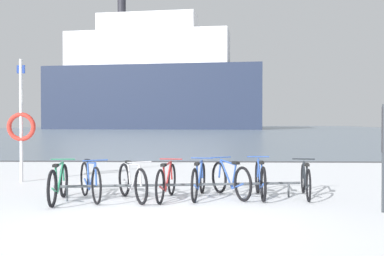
{
  "coord_description": "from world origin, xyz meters",
  "views": [
    {
      "loc": [
        0.74,
        -6.27,
        1.52
      ],
      "look_at": [
        0.45,
        4.0,
        1.35
      ],
      "focal_mm": 41.3,
      "sensor_mm": 36.0,
      "label": 1
    }
  ],
  "objects_px": {
    "bicycle_0": "(58,183)",
    "bicycle_4": "(199,180)",
    "bicycle_2": "(132,182)",
    "bicycle_7": "(306,180)",
    "bicycle_1": "(90,181)",
    "bicycle_5": "(230,180)",
    "bicycle_3": "(166,182)",
    "bicycle_6": "(260,180)",
    "rescue_post": "(21,124)",
    "ferry_ship": "(151,81)"
  },
  "relations": [
    {
      "from": "bicycle_0",
      "to": "bicycle_4",
      "type": "height_order",
      "value": "bicycle_0"
    },
    {
      "from": "bicycle_2",
      "to": "bicycle_7",
      "type": "xyz_separation_m",
      "value": [
        3.39,
        0.42,
        -0.02
      ]
    },
    {
      "from": "bicycle_1",
      "to": "bicycle_4",
      "type": "relative_size",
      "value": 0.91
    },
    {
      "from": "bicycle_0",
      "to": "bicycle_5",
      "type": "bearing_deg",
      "value": 11.02
    },
    {
      "from": "bicycle_2",
      "to": "bicycle_3",
      "type": "height_order",
      "value": "bicycle_2"
    },
    {
      "from": "bicycle_5",
      "to": "bicycle_6",
      "type": "height_order",
      "value": "bicycle_6"
    },
    {
      "from": "bicycle_2",
      "to": "rescue_post",
      "type": "distance_m",
      "value": 4.13
    },
    {
      "from": "bicycle_4",
      "to": "bicycle_7",
      "type": "relative_size",
      "value": 1.04
    },
    {
      "from": "bicycle_7",
      "to": "ferry_ship",
      "type": "bearing_deg",
      "value": 99.31
    },
    {
      "from": "bicycle_4",
      "to": "bicycle_5",
      "type": "xyz_separation_m",
      "value": [
        0.63,
        0.1,
        0.0
      ]
    },
    {
      "from": "bicycle_0",
      "to": "bicycle_3",
      "type": "xyz_separation_m",
      "value": [
        1.99,
        0.34,
        -0.01
      ]
    },
    {
      "from": "bicycle_1",
      "to": "rescue_post",
      "type": "height_order",
      "value": "rescue_post"
    },
    {
      "from": "ferry_ship",
      "to": "rescue_post",
      "type": "bearing_deg",
      "value": -85.76
    },
    {
      "from": "bicycle_4",
      "to": "bicycle_6",
      "type": "height_order",
      "value": "bicycle_6"
    },
    {
      "from": "bicycle_3",
      "to": "bicycle_7",
      "type": "bearing_deg",
      "value": 6.5
    },
    {
      "from": "bicycle_4",
      "to": "bicycle_6",
      "type": "relative_size",
      "value": 1.0
    },
    {
      "from": "rescue_post",
      "to": "ferry_ship",
      "type": "height_order",
      "value": "ferry_ship"
    },
    {
      "from": "bicycle_1",
      "to": "bicycle_3",
      "type": "xyz_separation_m",
      "value": [
        1.45,
        0.11,
        -0.02
      ]
    },
    {
      "from": "bicycle_5",
      "to": "bicycle_7",
      "type": "bearing_deg",
      "value": 0.64
    },
    {
      "from": "ferry_ship",
      "to": "bicycle_4",
      "type": "bearing_deg",
      "value": -82.37
    },
    {
      "from": "bicycle_3",
      "to": "rescue_post",
      "type": "height_order",
      "value": "rescue_post"
    },
    {
      "from": "bicycle_3",
      "to": "rescue_post",
      "type": "relative_size",
      "value": 0.54
    },
    {
      "from": "bicycle_4",
      "to": "bicycle_7",
      "type": "height_order",
      "value": "bicycle_4"
    },
    {
      "from": "bicycle_2",
      "to": "bicycle_4",
      "type": "xyz_separation_m",
      "value": [
        1.27,
        0.31,
        -0.01
      ]
    },
    {
      "from": "bicycle_3",
      "to": "bicycle_5",
      "type": "height_order",
      "value": "bicycle_5"
    },
    {
      "from": "bicycle_0",
      "to": "bicycle_7",
      "type": "height_order",
      "value": "bicycle_0"
    },
    {
      "from": "bicycle_2",
      "to": "ferry_ship",
      "type": "height_order",
      "value": "ferry_ship"
    },
    {
      "from": "bicycle_5",
      "to": "bicycle_1",
      "type": "bearing_deg",
      "value": -171.45
    },
    {
      "from": "bicycle_6",
      "to": "bicycle_7",
      "type": "height_order",
      "value": "bicycle_6"
    },
    {
      "from": "bicycle_0",
      "to": "bicycle_3",
      "type": "bearing_deg",
      "value": 9.56
    },
    {
      "from": "bicycle_4",
      "to": "rescue_post",
      "type": "xyz_separation_m",
      "value": [
        -4.43,
        2.12,
        1.1
      ]
    },
    {
      "from": "bicycle_3",
      "to": "bicycle_4",
      "type": "bearing_deg",
      "value": 17.82
    },
    {
      "from": "bicycle_0",
      "to": "bicycle_6",
      "type": "xyz_separation_m",
      "value": [
        3.83,
        0.62,
        0.0
      ]
    },
    {
      "from": "bicycle_2",
      "to": "bicycle_7",
      "type": "distance_m",
      "value": 3.41
    },
    {
      "from": "bicycle_2",
      "to": "rescue_post",
      "type": "height_order",
      "value": "rescue_post"
    },
    {
      "from": "bicycle_1",
      "to": "bicycle_6",
      "type": "distance_m",
      "value": 3.32
    },
    {
      "from": "bicycle_5",
      "to": "bicycle_6",
      "type": "distance_m",
      "value": 0.59
    },
    {
      "from": "bicycle_5",
      "to": "rescue_post",
      "type": "relative_size",
      "value": 0.51
    },
    {
      "from": "bicycle_4",
      "to": "rescue_post",
      "type": "bearing_deg",
      "value": 154.42
    },
    {
      "from": "bicycle_2",
      "to": "ferry_ship",
      "type": "xyz_separation_m",
      "value": [
        -8.3,
        71.69,
        8.31
      ]
    },
    {
      "from": "bicycle_5",
      "to": "bicycle_7",
      "type": "relative_size",
      "value": 0.96
    },
    {
      "from": "bicycle_3",
      "to": "bicycle_1",
      "type": "bearing_deg",
      "value": -175.65
    },
    {
      "from": "bicycle_1",
      "to": "bicycle_4",
      "type": "distance_m",
      "value": 2.1
    },
    {
      "from": "bicycle_0",
      "to": "bicycle_1",
      "type": "distance_m",
      "value": 0.59
    },
    {
      "from": "bicycle_0",
      "to": "rescue_post",
      "type": "bearing_deg",
      "value": 124.32
    },
    {
      "from": "bicycle_2",
      "to": "bicycle_5",
      "type": "distance_m",
      "value": 1.94
    },
    {
      "from": "bicycle_1",
      "to": "bicycle_5",
      "type": "bearing_deg",
      "value": 8.55
    },
    {
      "from": "bicycle_1",
      "to": "bicycle_7",
      "type": "height_order",
      "value": "bicycle_1"
    },
    {
      "from": "bicycle_4",
      "to": "bicycle_7",
      "type": "xyz_separation_m",
      "value": [
        2.12,
        0.11,
        -0.01
      ]
    },
    {
      "from": "rescue_post",
      "to": "ferry_ship",
      "type": "distance_m",
      "value": 69.82
    }
  ]
}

